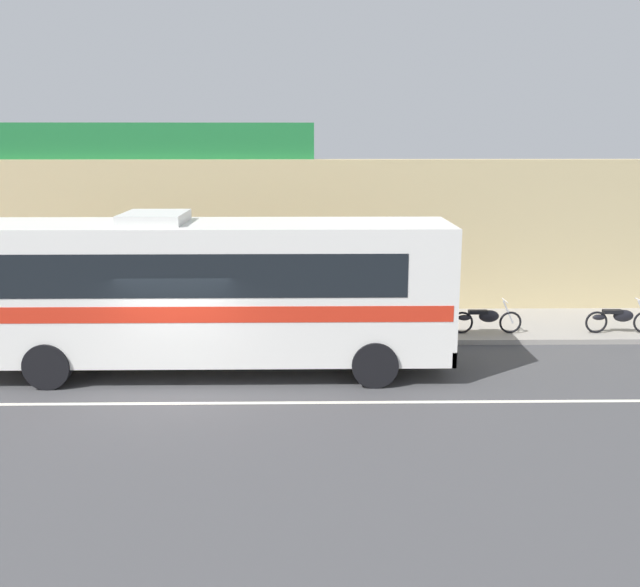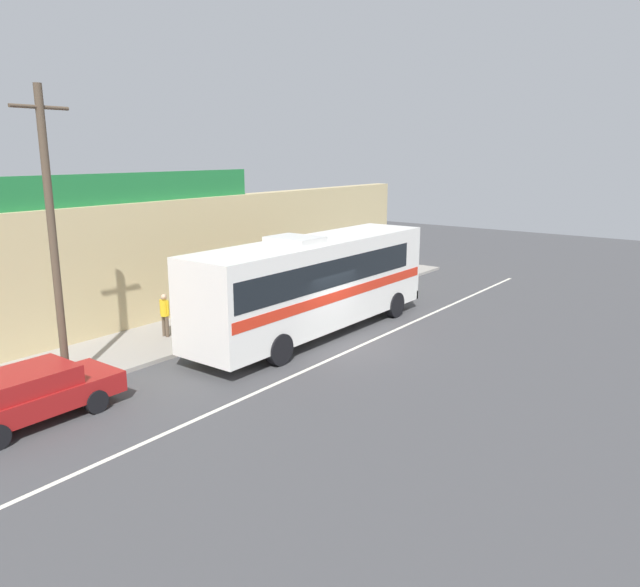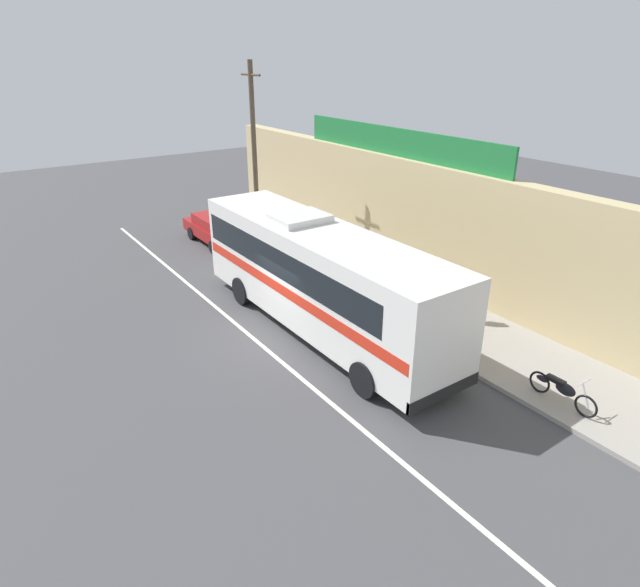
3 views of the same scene
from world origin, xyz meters
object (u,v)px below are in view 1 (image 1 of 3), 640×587
object	(u,v)px
motorcycle_orange	(485,318)
pedestrian_far_right	(91,294)
motorcycle_red	(619,318)
pedestrian_by_curb	(313,287)
intercity_bus	(203,286)

from	to	relation	value
motorcycle_orange	pedestrian_far_right	xyz separation A→B (m)	(-11.14, 1.11, 0.48)
motorcycle_red	pedestrian_by_curb	bearing A→B (deg)	169.06
intercity_bus	motorcycle_orange	world-z (taller)	intercity_bus
intercity_bus	motorcycle_orange	distance (m)	7.97
motorcycle_red	pedestrian_by_curb	xyz separation A→B (m)	(-8.48, 1.64, 0.57)
pedestrian_by_curb	motorcycle_red	bearing A→B (deg)	-10.94
pedestrian_far_right	intercity_bus	bearing A→B (deg)	-45.08
intercity_bus	pedestrian_far_right	size ratio (longest dim) A/B	7.21
intercity_bus	pedestrian_far_right	world-z (taller)	intercity_bus
motorcycle_red	pedestrian_far_right	bearing A→B (deg)	175.68
intercity_bus	motorcycle_red	xyz separation A→B (m)	(11.07, 2.69, -1.50)
intercity_bus	pedestrian_far_right	distance (m)	5.48
pedestrian_by_curb	intercity_bus	bearing A→B (deg)	-120.96
pedestrian_far_right	pedestrian_by_curb	size ratio (longest dim) A/B	0.92
motorcycle_orange	pedestrian_far_right	distance (m)	11.21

